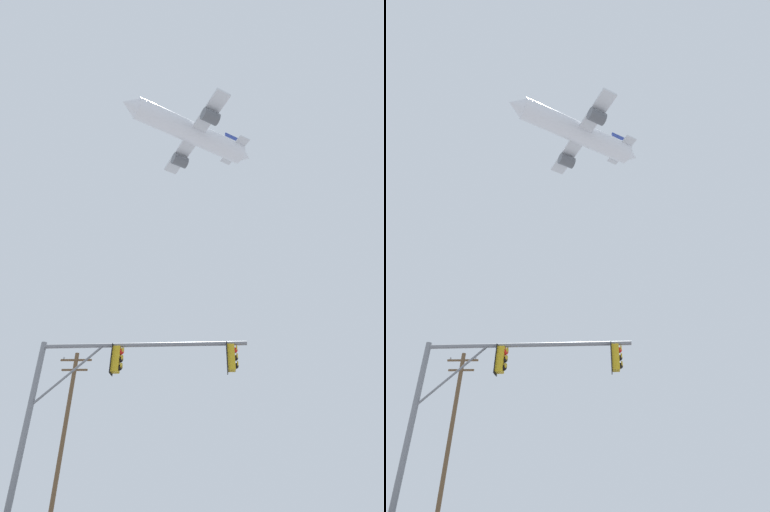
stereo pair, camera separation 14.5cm
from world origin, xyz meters
The scene contains 3 objects.
signal_pole_near centered at (-2.99, 7.48, 4.79)m, with size 7.45×0.59×6.27m.
utility_pole centered at (-8.64, 20.95, 5.56)m, with size 2.20×0.28×10.50m.
airplane centered at (-0.65, 29.61, 45.01)m, with size 18.71×14.45×5.50m.
Camera 1 is at (0.01, -5.81, 1.23)m, focal length 26.99 mm.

